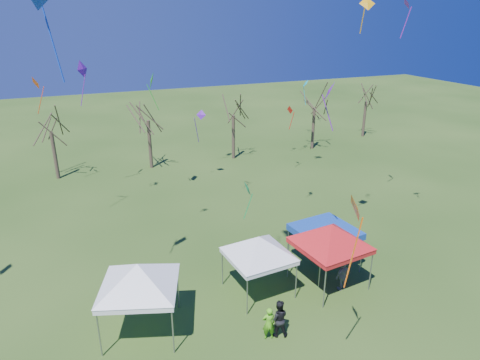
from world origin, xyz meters
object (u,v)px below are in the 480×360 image
(tree_3, at_px, (233,99))
(person_dark, at_px, (278,318))
(person_green, at_px, (269,323))
(tree_4, at_px, (315,93))
(tent_white_west, at_px, (138,269))
(person_grey, at_px, (343,276))
(tent_blue, at_px, (325,232))
(tree_5, at_px, (367,89))
(tent_white_mid, at_px, (259,240))
(tree_1, at_px, (48,115))
(tree_2, at_px, (147,103))
(tent_red, at_px, (332,229))

(tree_3, distance_m, person_dark, 26.71)
(person_green, bearing_deg, tree_4, -112.95)
(tent_white_west, distance_m, person_grey, 10.81)
(tree_4, relative_size, tent_blue, 2.23)
(tree_3, xyz_separation_m, person_green, (-8.12, -25.09, -5.26))
(tree_4, relative_size, person_green, 4.81)
(tree_5, xyz_separation_m, person_dark, (-25.32, -27.09, -4.80))
(tree_5, bearing_deg, person_dark, -133.06)
(tent_white_mid, bearing_deg, tree_1, 113.57)
(tree_2, xyz_separation_m, tent_red, (5.14, -22.77, -2.92))
(tree_4, bearing_deg, tree_2, 178.78)
(tent_white_west, bearing_deg, tree_3, 59.25)
(person_grey, bearing_deg, person_dark, 10.51)
(tent_blue, relative_size, person_green, 2.15)
(tree_4, height_order, tree_5, tree_4)
(tree_3, height_order, person_dark, tree_3)
(tree_4, distance_m, tent_red, 25.83)
(tree_5, bearing_deg, tree_2, -176.30)
(tent_white_west, bearing_deg, tent_red, -0.29)
(tent_red, bearing_deg, tent_white_mid, 168.58)
(tree_1, xyz_separation_m, tree_2, (8.40, -0.27, 0.50))
(tent_white_west, relative_size, person_grey, 2.63)
(tree_5, xyz_separation_m, tent_white_mid, (-24.77, -23.68, -2.66))
(tree_3, xyz_separation_m, tent_white_west, (-13.32, -22.39, -2.73))
(tent_blue, distance_m, person_grey, 2.73)
(tree_1, height_order, tent_blue, tree_1)
(tree_3, xyz_separation_m, person_dark, (-7.63, -25.07, -5.15))
(person_dark, bearing_deg, tree_2, -66.12)
(tree_1, height_order, tree_5, tree_1)
(tree_2, distance_m, tree_3, 8.41)
(tree_5, distance_m, person_dark, 37.39)
(tree_5, relative_size, person_dark, 4.03)
(tent_blue, bearing_deg, tent_red, -114.16)
(tree_2, relative_size, tree_3, 1.03)
(tent_white_west, bearing_deg, tree_5, 38.21)
(tree_4, bearing_deg, tree_3, 179.74)
(tree_5, relative_size, person_grey, 4.39)
(tree_4, relative_size, tent_white_west, 1.77)
(person_dark, distance_m, person_green, 0.51)
(tent_white_west, bearing_deg, tree_4, 44.62)
(tree_2, relative_size, tent_blue, 2.32)
(tree_4, distance_m, tent_white_mid, 27.31)
(tree_3, xyz_separation_m, tree_4, (9.32, -0.04, -0.02))
(tree_4, distance_m, person_dark, 30.66)
(tree_4, xyz_separation_m, tree_5, (8.37, 2.06, -0.33))
(tree_5, height_order, person_grey, tree_5)
(person_dark, bearing_deg, tent_white_mid, -76.88)
(person_grey, relative_size, person_dark, 0.92)
(tree_5, height_order, person_dark, tree_5)
(tree_5, height_order, tent_blue, tree_5)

